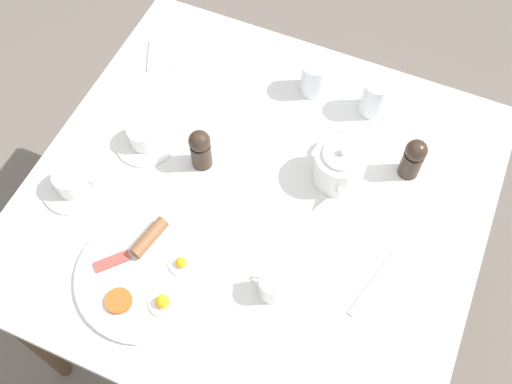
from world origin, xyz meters
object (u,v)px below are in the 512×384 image
at_px(teapot_near, 339,165).
at_px(water_glass_short, 375,97).
at_px(teacup_with_saucer_right, 145,137).
at_px(napkin_folded, 179,55).
at_px(breakfast_plate, 147,273).
at_px(salt_grinder, 200,149).
at_px(teacup_with_saucer_left, 72,183).
at_px(creamer_jug, 271,287).
at_px(water_glass_tall, 314,77).
at_px(knife_by_plate, 291,381).
at_px(pepper_grinder, 413,158).
at_px(fork_by_plate, 374,283).

xyz_separation_m(teapot_near, water_glass_short, (-0.02, -0.23, 0.00)).
distance_m(teacup_with_saucer_right, napkin_folded, 0.30).
relative_size(breakfast_plate, water_glass_short, 2.98).
relative_size(breakfast_plate, teapot_near, 1.56).
relative_size(salt_grinder, napkin_folded, 0.61).
bearing_deg(teacup_with_saucer_left, teacup_with_saucer_right, -116.91).
distance_m(breakfast_plate, creamer_jug, 0.28).
bearing_deg(salt_grinder, napkin_folded, -53.53).
distance_m(teacup_with_saucer_right, water_glass_short, 0.60).
distance_m(breakfast_plate, salt_grinder, 0.33).
bearing_deg(water_glass_tall, teacup_with_saucer_right, 45.13).
bearing_deg(teapot_near, knife_by_plate, -10.47).
relative_size(teapot_near, creamer_jug, 2.46).
bearing_deg(napkin_folded, pepper_grinder, 170.60).
xyz_separation_m(water_glass_tall, fork_by_plate, (-0.32, 0.47, -0.05)).
bearing_deg(teacup_with_saucer_left, pepper_grinder, -153.34).
height_order(water_glass_tall, water_glass_short, water_glass_short).
bearing_deg(salt_grinder, water_glass_short, -135.85).
bearing_deg(knife_by_plate, creamer_jug, -55.39).
bearing_deg(knife_by_plate, teacup_with_saucer_left, -18.48).
bearing_deg(knife_by_plate, teacup_with_saucer_right, -36.02).
relative_size(water_glass_short, napkin_folded, 0.53).
bearing_deg(knife_by_plate, water_glass_short, -85.10).
xyz_separation_m(teapot_near, salt_grinder, (0.32, 0.10, 0.01)).
relative_size(napkin_folded, knife_by_plate, 1.16).
distance_m(breakfast_plate, pepper_grinder, 0.68).
distance_m(teapot_near, water_glass_tall, 0.28).
distance_m(breakfast_plate, teapot_near, 0.52).
relative_size(napkin_folded, fork_by_plate, 1.08).
height_order(water_glass_short, fork_by_plate, water_glass_short).
distance_m(teacup_with_saucer_left, fork_by_plate, 0.75).
bearing_deg(knife_by_plate, salt_grinder, -45.59).
relative_size(teacup_with_saucer_right, fork_by_plate, 0.83).
height_order(teapot_near, knife_by_plate, teapot_near).
relative_size(teapot_near, pepper_grinder, 1.66).
bearing_deg(water_glass_tall, teacup_with_saucer_left, 50.70).
bearing_deg(water_glass_short, creamer_jug, 85.13).
height_order(water_glass_short, salt_grinder, salt_grinder).
distance_m(teacup_with_saucer_right, water_glass_tall, 0.47).
distance_m(breakfast_plate, water_glass_short, 0.73).
distance_m(teacup_with_saucer_left, teacup_with_saucer_right, 0.21).
xyz_separation_m(teacup_with_saucer_right, fork_by_plate, (-0.65, 0.13, -0.02)).
bearing_deg(water_glass_short, knife_by_plate, 94.90).
xyz_separation_m(breakfast_plate, knife_by_plate, (-0.39, 0.09, -0.01)).
bearing_deg(breakfast_plate, fork_by_plate, -158.91).
bearing_deg(water_glass_tall, fork_by_plate, 124.65).
relative_size(breakfast_plate, napkin_folded, 1.59).
height_order(teacup_with_saucer_left, napkin_folded, teacup_with_saucer_left).
xyz_separation_m(napkin_folded, knife_by_plate, (-0.62, 0.71, -0.00)).
xyz_separation_m(water_glass_tall, knife_by_plate, (-0.23, 0.74, -0.05)).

